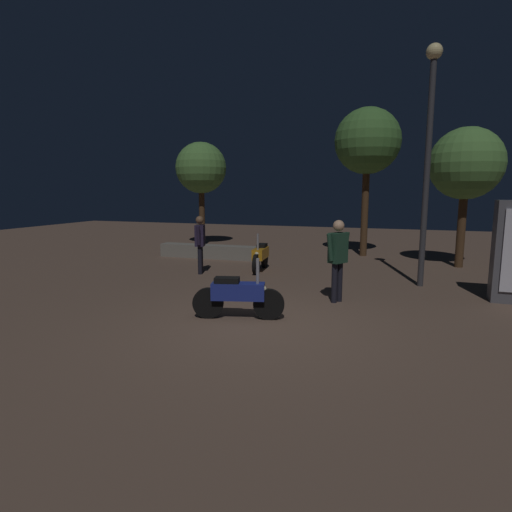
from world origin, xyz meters
TOP-DOWN VIEW (x-y plane):
  - ground_plane at (0.00, 0.00)m, footprint 40.00×40.00m
  - motorcycle_blue_foreground at (-0.52, 0.31)m, footprint 1.63×0.52m
  - motorcycle_orange_parked_left at (-1.56, 4.81)m, footprint 0.38×1.66m
  - person_rider_beside at (1.00, 2.05)m, footprint 0.44×0.61m
  - person_bystander_far at (-3.01, 3.86)m, footprint 0.33×0.66m
  - streetlamp_near at (2.72, 4.18)m, footprint 0.36×0.36m
  - tree_left_bg at (1.02, 8.67)m, footprint 2.24×2.24m
  - tree_center_bg at (-5.70, 9.53)m, footprint 2.10×2.10m
  - tree_right_bg at (3.94, 7.28)m, footprint 2.09×2.09m
  - planter_wall_low at (-3.96, 6.44)m, footprint 3.48×0.50m

SIDE VIEW (x-z plane):
  - ground_plane at x=0.00m, z-range 0.00..0.00m
  - planter_wall_low at x=-3.96m, z-range 0.00..0.45m
  - motorcycle_blue_foreground at x=-0.52m, z-range -0.12..0.99m
  - motorcycle_orange_parked_left at x=-1.56m, z-range -0.12..0.99m
  - person_bystander_far at x=-3.01m, z-range 0.15..1.75m
  - person_rider_beside at x=1.00m, z-range 0.17..1.87m
  - tree_right_bg at x=3.94m, z-range 0.99..5.10m
  - tree_center_bg at x=-5.70m, z-range 1.06..5.33m
  - streetlamp_near at x=2.72m, z-range 0.70..6.24m
  - tree_left_bg at x=1.02m, z-range 1.38..6.47m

